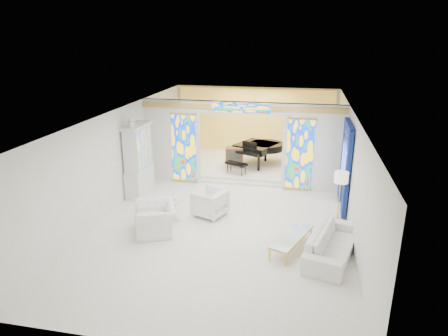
% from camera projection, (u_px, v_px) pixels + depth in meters
% --- Properties ---
extents(floor, '(12.00, 12.00, 0.00)m').
position_uv_depth(floor, '(230.00, 208.00, 12.46)').
color(floor, white).
rests_on(floor, ground).
extents(ceiling, '(7.00, 12.00, 0.02)m').
position_uv_depth(ceiling, '(231.00, 113.00, 11.51)').
color(ceiling, white).
rests_on(ceiling, wall_back).
extents(wall_back, '(7.00, 0.02, 3.00)m').
position_uv_depth(wall_back, '(255.00, 121.00, 17.56)').
color(wall_back, silver).
rests_on(wall_back, floor).
extents(wall_front, '(7.00, 0.02, 3.00)m').
position_uv_depth(wall_front, '(161.00, 273.00, 6.41)').
color(wall_front, silver).
rests_on(wall_front, floor).
extents(wall_left, '(0.02, 12.00, 3.00)m').
position_uv_depth(wall_left, '(122.00, 155.00, 12.64)').
color(wall_left, silver).
rests_on(wall_left, floor).
extents(wall_right, '(0.02, 12.00, 3.00)m').
position_uv_depth(wall_right, '(351.00, 170.00, 11.32)').
color(wall_right, silver).
rests_on(wall_right, floor).
extents(partition_wall, '(7.00, 0.22, 3.00)m').
position_uv_depth(partition_wall, '(241.00, 141.00, 13.79)').
color(partition_wall, silver).
rests_on(partition_wall, floor).
extents(stained_glass_left, '(0.90, 0.04, 2.40)m').
position_uv_depth(stained_glass_left, '(184.00, 148.00, 14.19)').
color(stained_glass_left, gold).
rests_on(stained_glass_left, partition_wall).
extents(stained_glass_right, '(0.90, 0.04, 2.40)m').
position_uv_depth(stained_glass_right, '(300.00, 155.00, 13.42)').
color(stained_glass_right, gold).
rests_on(stained_glass_right, partition_wall).
extents(stained_glass_transom, '(2.00, 0.04, 0.34)m').
position_uv_depth(stained_glass_transom, '(241.00, 108.00, 13.32)').
color(stained_glass_transom, gold).
rests_on(stained_glass_transom, partition_wall).
extents(alcove_platform, '(6.80, 3.80, 0.18)m').
position_uv_depth(alcove_platform, '(249.00, 165.00, 16.24)').
color(alcove_platform, white).
rests_on(alcove_platform, floor).
extents(gold_curtain_back, '(6.70, 0.10, 2.90)m').
position_uv_depth(gold_curtain_back, '(255.00, 122.00, 17.44)').
color(gold_curtain_back, '#FFD558').
rests_on(gold_curtain_back, wall_back).
extents(chandelier, '(0.48, 0.48, 0.30)m').
position_uv_depth(chandelier, '(255.00, 105.00, 15.33)').
color(chandelier, gold).
rests_on(chandelier, ceiling).
extents(blue_drapes, '(0.14, 1.85, 2.65)m').
position_uv_depth(blue_drapes, '(346.00, 160.00, 11.97)').
color(blue_drapes, navy).
rests_on(blue_drapes, wall_right).
extents(china_cabinet, '(0.56, 1.46, 2.72)m').
position_uv_depth(china_cabinet, '(139.00, 160.00, 13.25)').
color(china_cabinet, silver).
rests_on(china_cabinet, floor).
extents(armchair_left, '(1.46, 1.54, 0.79)m').
position_uv_depth(armchair_left, '(156.00, 219.00, 10.83)').
color(armchair_left, white).
rests_on(armchair_left, floor).
extents(armchair_right, '(1.14, 1.12, 0.81)m').
position_uv_depth(armchair_right, '(210.00, 203.00, 11.82)').
color(armchair_right, silver).
rests_on(armchair_right, floor).
extents(sofa, '(1.49, 2.48, 0.68)m').
position_uv_depth(sofa, '(332.00, 244.00, 9.64)').
color(sofa, white).
rests_on(sofa, floor).
extents(side_table, '(0.61, 0.61, 0.63)m').
position_uv_depth(side_table, '(175.00, 207.00, 11.51)').
color(side_table, silver).
rests_on(side_table, floor).
extents(vase, '(0.21, 0.21, 0.18)m').
position_uv_depth(vase, '(174.00, 197.00, 11.41)').
color(vase, white).
rests_on(vase, side_table).
extents(coffee_table, '(1.10, 1.75, 0.38)m').
position_uv_depth(coffee_table, '(292.00, 237.00, 9.96)').
color(coffee_table, white).
rests_on(coffee_table, floor).
extents(floor_lamp, '(0.42, 0.42, 1.57)m').
position_uv_depth(floor_lamp, '(341.00, 180.00, 10.99)').
color(floor_lamp, gold).
rests_on(floor_lamp, floor).
extents(grand_piano, '(2.33, 2.68, 1.04)m').
position_uv_depth(grand_piano, '(260.00, 147.00, 15.86)').
color(grand_piano, black).
rests_on(grand_piano, alcove_platform).
extents(tv_console, '(0.74, 0.56, 0.79)m').
position_uv_depth(tv_console, '(234.00, 154.00, 15.59)').
color(tv_console, brown).
rests_on(tv_console, alcove_platform).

